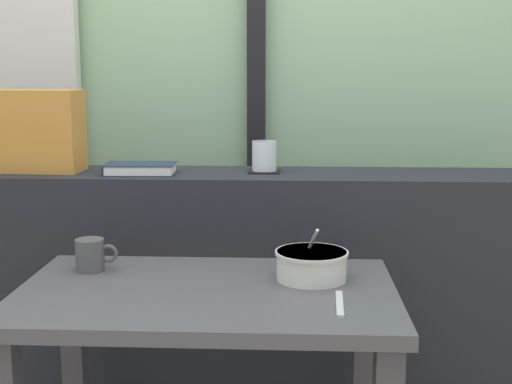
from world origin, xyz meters
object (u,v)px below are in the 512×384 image
Objects in this scene: ceramic_mug at (91,255)px; breakfast_table at (207,341)px; soup_bowl at (311,265)px; juice_glass at (264,157)px; closed_book at (140,169)px; throw_pillow at (31,131)px; fork_utensil at (340,304)px; coaster_square at (264,171)px.

breakfast_table is at bearing -23.54° from ceramic_mug.
soup_bowl is at bearing 19.25° from breakfast_table.
juice_glass is 0.84× the size of ceramic_mug.
juice_glass is 0.42× the size of closed_book.
soup_bowl is (0.53, -0.44, -0.18)m from closed_book.
soup_bowl is 1.65× the size of ceramic_mug.
throw_pillow reaches higher than soup_bowl.
coaster_square is at bearing 108.67° from fork_utensil.
juice_glass is (-0.00, 0.00, 0.05)m from coaster_square.
fork_utensil is at bearing -73.09° from soup_bowl.
fork_utensil is at bearing -73.92° from juice_glass.
closed_book is 0.38m from throw_pillow.
coaster_square reaches higher than soup_bowl.
soup_bowl is at bearing -74.25° from coaster_square.
fork_utensil is (0.59, -0.63, -0.22)m from closed_book.
ceramic_mug is at bearing 156.46° from breakfast_table.
coaster_square is 1.06× the size of juice_glass.
breakfast_table is at bearing -62.75° from closed_book.
fork_utensil is at bearing -35.38° from throw_pillow.
throw_pillow is 0.60m from ceramic_mug.
juice_glass reaches higher than soup_bowl.
closed_book reaches higher than breakfast_table.
fork_utensil is at bearing -73.92° from coaster_square.
ceramic_mug is at bearing -97.95° from closed_book.
fork_utensil is (0.32, -0.10, 0.14)m from breakfast_table.
soup_bowl is (0.26, 0.09, 0.17)m from breakfast_table.
ceramic_mug is at bearing 161.66° from fork_utensil.
closed_book is 0.70× the size of throw_pillow.
closed_book is at bearing 82.05° from ceramic_mug.
closed_book is at bearing 135.60° from fork_utensil.
throw_pillow is at bearing 173.44° from closed_book.
breakfast_table is at bearing 164.43° from fork_utensil.
closed_book reaches higher than coaster_square.
throw_pillow reaches higher than breakfast_table.
soup_bowl is 0.58m from ceramic_mug.
juice_glass is 0.51× the size of soup_bowl.
breakfast_table is 4.97× the size of soup_bowl.
juice_glass is 0.30× the size of throw_pillow.
juice_glass reaches higher than fork_utensil.
soup_bowl reaches higher than ceramic_mug.
throw_pillow is 1.72× the size of soup_bowl.
coaster_square is 0.39m from closed_book.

